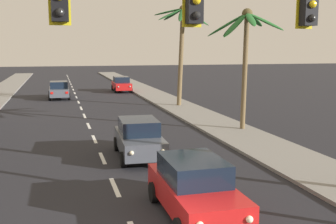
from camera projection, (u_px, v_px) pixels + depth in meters
name	position (u px, v px, depth m)	size (l,w,h in m)	color
sidewalk_right	(195.00, 114.00, 29.78)	(3.20, 110.00, 0.14)	gray
lane_markings	(92.00, 118.00, 28.33)	(4.28, 89.03, 0.01)	silver
traffic_signal_mast	(268.00, 31.00, 8.98)	(10.91, 0.41, 6.93)	#2D2D33
sedan_lead_at_stop_bar	(194.00, 188.00, 11.58)	(1.94, 4.45, 1.68)	red
sedan_third_in_queue	(139.00, 138.00, 18.04)	(2.10, 4.51, 1.68)	#4C515B
sedan_oncoming_far	(59.00, 90.00, 39.27)	(1.99, 4.47, 1.68)	#4C515B
sedan_parked_nearest_kerb	(121.00, 84.00, 45.70)	(2.02, 4.48, 1.68)	red
palm_right_second	(247.00, 37.00, 23.11)	(4.50, 4.70, 7.00)	brown
palm_right_third	(182.00, 33.00, 33.04)	(4.39, 4.51, 8.22)	brown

